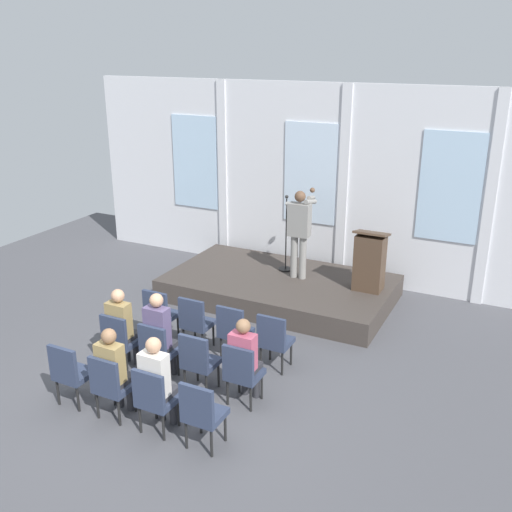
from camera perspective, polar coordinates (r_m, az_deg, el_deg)
name	(u,v)px	position (r m, az deg, el deg)	size (l,w,h in m)	color
ground_plane	(154,408)	(8.46, -9.93, -14.39)	(14.92, 14.92, 0.00)	#4C4C51
rear_partition	(312,182)	(12.35, 5.48, 7.19)	(10.50, 0.14, 4.04)	silver
stage_platform	(279,288)	(11.57, 2.29, -3.10)	(4.30, 2.47, 0.42)	#3F3833
speaker	(299,228)	(11.20, 4.24, 2.74)	(0.52, 0.69, 1.73)	gray
mic_stand	(286,254)	(11.77, 2.91, 0.18)	(0.28, 0.28, 1.55)	black
lectern	(370,261)	(10.95, 10.99, -0.51)	(0.60, 0.48, 1.16)	#4C3828
chair_r0_c0	(160,312)	(9.92, -9.35, -5.38)	(0.46, 0.44, 0.94)	black
chair_r0_c1	(195,320)	(9.56, -5.90, -6.23)	(0.46, 0.44, 0.94)	black
chair_r0_c2	(234,329)	(9.24, -2.20, -7.11)	(0.46, 0.44, 0.94)	black
chair_r0_c3	(274,338)	(8.96, 1.78, -8.02)	(0.46, 0.44, 0.94)	black
chair_r1_c0	(119,338)	(9.19, -13.15, -7.81)	(0.46, 0.44, 0.94)	black
audience_r1_c0	(122,324)	(9.16, -12.92, -6.50)	(0.36, 0.39, 1.32)	#2D2D33
chair_r1_c1	(157,349)	(8.80, -9.56, -8.86)	(0.46, 0.44, 0.94)	black
audience_r1_c1	(160,332)	(8.75, -9.35, -7.31)	(0.36, 0.39, 1.39)	#2D2D33
chair_r1_c2	(198,359)	(8.45, -5.64, -9.96)	(0.46, 0.44, 0.94)	black
chair_r1_c3	(242,371)	(8.14, -1.37, -11.10)	(0.46, 0.44, 0.94)	black
audience_r1_c3	(245,356)	(8.11, -1.11, -9.72)	(0.36, 0.39, 1.29)	#2D2D33
chair_r2_c0	(70,371)	(8.52, -17.63, -10.60)	(0.46, 0.44, 0.94)	black
chair_r2_c1	(111,383)	(8.10, -13.95, -11.92)	(0.46, 0.44, 0.94)	black
audience_r2_c1	(114,368)	(8.06, -13.69, -10.50)	(0.36, 0.39, 1.31)	#2D2D33
chair_r2_c2	(154,397)	(7.72, -9.85, -13.33)	(0.46, 0.44, 0.94)	black
audience_r2_c2	(157,379)	(7.66, -9.58, -11.73)	(0.36, 0.39, 1.34)	#2D2D33
chair_r2_c3	(202,411)	(7.38, -5.29, -14.80)	(0.46, 0.44, 0.94)	black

